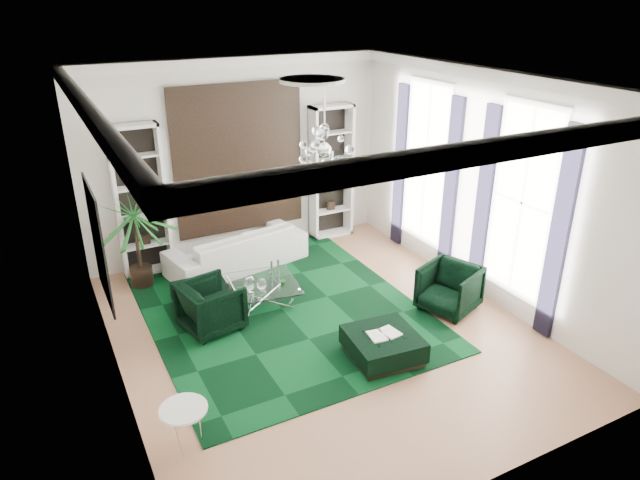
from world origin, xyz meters
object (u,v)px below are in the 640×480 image
ottoman_front (383,346)px  palm (135,229)px  sofa (237,249)px  coffee_table (263,294)px  side_table (186,427)px  ottoman_side (202,298)px  armchair_right (449,289)px  armchair_left (211,306)px

ottoman_front → palm: bearing=124.1°
sofa → palm: (-1.78, 0.10, 0.70)m
coffee_table → sofa: bearing=85.8°
side_table → palm: palm is taller
ottoman_front → palm: (-2.61, 3.87, 0.90)m
sofa → ottoman_side: size_ratio=3.05×
armchair_right → palm: 5.44m
side_table → palm: bearing=85.1°
armchair_right → side_table: (-4.69, -1.06, -0.13)m
ottoman_front → palm: size_ratio=0.44×
side_table → palm: (0.37, 4.28, 0.82)m
sofa → palm: palm is taller
ottoman_front → side_table: side_table is taller
sofa → armchair_right: armchair_right is taller
ottoman_front → sofa: bearing=102.5°
ottoman_front → side_table: bearing=-172.1°
sofa → ottoman_front: size_ratio=2.74×
palm → ottoman_front: bearing=-55.9°
armchair_right → armchair_left: bearing=-130.4°
ottoman_side → side_table: side_table is taller
ottoman_side → side_table: (-1.09, -2.99, 0.07)m
coffee_table → ottoman_side: coffee_table is taller
ottoman_front → side_table: 3.01m
ottoman_side → palm: bearing=119.4°
sofa → ottoman_front: (0.84, -3.77, -0.19)m
sofa → coffee_table: bearing=74.6°
ottoman_side → ottoman_front: size_ratio=0.90×
sofa → armchair_left: 2.17m
coffee_table → palm: palm is taller
armchair_left → ottoman_side: (0.05, 0.68, -0.20)m
ottoman_side → ottoman_front: bearing=-53.8°
ottoman_side → armchair_left: bearing=-93.9°
armchair_right → coffee_table: size_ratio=0.76×
armchair_left → ottoman_front: (1.93, -1.90, -0.20)m
coffee_table → side_table: side_table is taller
side_table → ottoman_side: bearing=69.9°
ottoman_front → side_table: size_ratio=1.75×
armchair_left → coffee_table: armchair_left is taller
side_table → coffee_table: bearing=52.5°
armchair_right → side_table: armchair_right is taller
sofa → coffee_table: 1.55m
armchair_left → ottoman_side: size_ratio=1.00×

